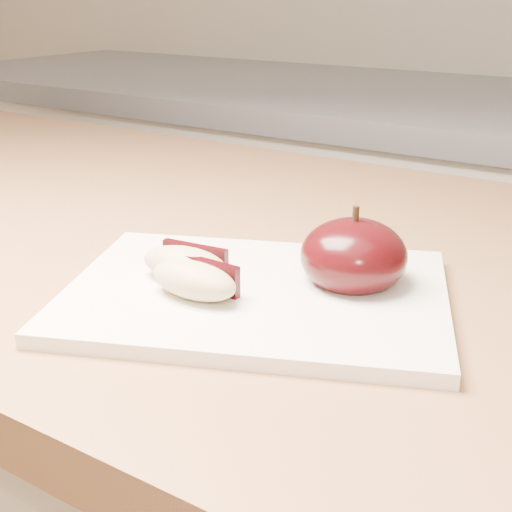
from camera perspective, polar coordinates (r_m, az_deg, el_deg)
The scene contains 5 objects.
back_cabinet at distance 1.42m, azimuth 16.74°, elevation -7.15°, with size 2.40×0.62×0.94m.
cutting_board at distance 0.52m, azimuth 0.00°, elevation -3.11°, with size 0.28×0.20×0.01m, color white.
apple_half at distance 0.53m, azimuth 7.81°, elevation -0.01°, with size 0.09×0.09×0.07m.
apple_wedge_a at distance 0.54m, azimuth -5.63°, elevation -0.60°, with size 0.07×0.04×0.03m.
apple_wedge_b at distance 0.51m, azimuth -4.88°, elevation -1.89°, with size 0.07×0.04×0.03m.
Camera 1 is at (0.32, -0.02, 1.12)m, focal length 50.00 mm.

